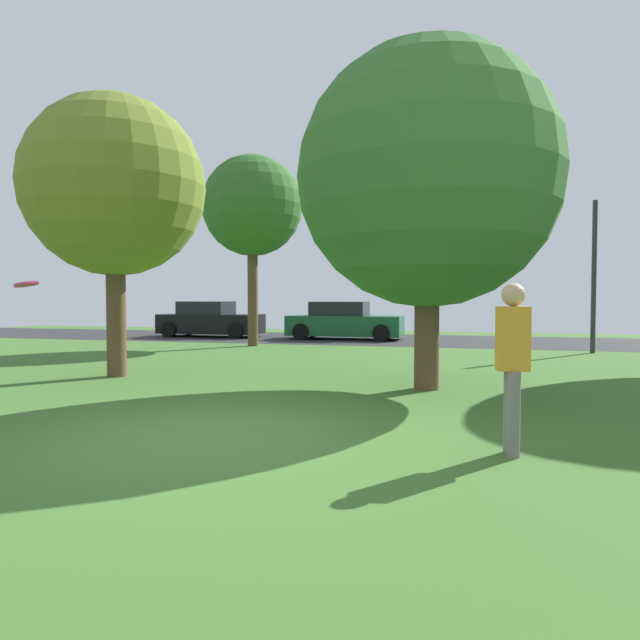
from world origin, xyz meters
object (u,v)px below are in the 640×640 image
at_px(street_lamp_post, 594,277).
at_px(parked_car_green, 344,322).
at_px(person_catcher, 512,359).
at_px(frisbee_disc, 26,284).
at_px(oak_tree_left, 252,207).
at_px(parked_car_black, 210,321).
at_px(oak_tree_right, 428,177).
at_px(oak_tree_center, 114,187).

bearing_deg(street_lamp_post, parked_car_green, 156.82).
height_order(person_catcher, street_lamp_post, street_lamp_post).
bearing_deg(frisbee_disc, oak_tree_left, 100.06).
relative_size(parked_car_black, street_lamp_post, 0.94).
xyz_separation_m(oak_tree_right, parked_car_black, (-9.89, 11.56, -3.09)).
bearing_deg(parked_car_green, oak_tree_right, -70.40).
bearing_deg(person_catcher, oak_tree_left, -64.48).
distance_m(oak_tree_left, parked_car_black, 6.53).
height_order(frisbee_disc, street_lamp_post, street_lamp_post).
xyz_separation_m(oak_tree_center, person_catcher, (7.56, -4.11, -2.92)).
relative_size(oak_tree_left, oak_tree_center, 1.11).
bearing_deg(parked_car_green, oak_tree_center, -100.80).
relative_size(person_catcher, street_lamp_post, 0.40).
xyz_separation_m(oak_tree_center, parked_car_black, (-3.53, 11.57, -3.24)).
bearing_deg(frisbee_disc, parked_car_green, 89.75).
bearing_deg(frisbee_disc, oak_tree_center, 114.11).
relative_size(oak_tree_left, frisbee_disc, 23.03).
bearing_deg(person_catcher, oak_tree_right, -80.95).
bearing_deg(street_lamp_post, oak_tree_center, -142.73).
height_order(parked_car_green, street_lamp_post, street_lamp_post).
xyz_separation_m(oak_tree_right, frisbee_disc, (-4.21, -4.80, -1.97)).
bearing_deg(oak_tree_left, parked_car_black, 132.23).
bearing_deg(frisbee_disc, oak_tree_right, 48.74).
bearing_deg(parked_car_black, oak_tree_center, -73.01).
xyz_separation_m(person_catcher, street_lamp_post, (3.02, 12.15, 1.25)).
relative_size(oak_tree_left, parked_car_green, 1.43).
height_order(oak_tree_right, parked_car_green, oak_tree_right).
xyz_separation_m(parked_car_black, parked_car_green, (5.75, 0.06, -0.00)).
xyz_separation_m(oak_tree_center, street_lamp_post, (10.58, 8.05, -1.67)).
relative_size(oak_tree_left, person_catcher, 3.60).
distance_m(oak_tree_right, street_lamp_post, 9.21).
bearing_deg(oak_tree_center, oak_tree_right, 0.04).
bearing_deg(parked_car_green, parked_car_black, -179.40).
bearing_deg(street_lamp_post, frisbee_disc, -123.28).
xyz_separation_m(oak_tree_right, parked_car_green, (-4.14, 11.62, -3.09)).
bearing_deg(person_catcher, street_lamp_post, -111.19).
xyz_separation_m(oak_tree_left, oak_tree_center, (0.08, -7.76, -0.79)).
height_order(oak_tree_left, parked_car_black, oak_tree_left).
xyz_separation_m(oak_tree_right, oak_tree_center, (-6.36, -0.00, 0.15)).
bearing_deg(frisbee_disc, street_lamp_post, 56.72).
height_order(oak_tree_left, frisbee_disc, oak_tree_left).
distance_m(oak_tree_right, person_catcher, 5.10).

